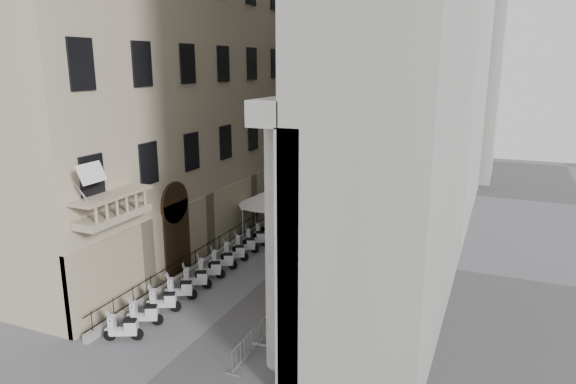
% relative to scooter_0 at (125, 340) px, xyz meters
% --- Properties ---
extents(far_building, '(22.00, 10.00, 30.00)m').
position_rel_scooter_0_xyz_m(far_building, '(2.93, 43.06, 15.00)').
color(far_building, '#B8B6AD').
rests_on(far_building, ground).
extents(iron_fence, '(0.30, 28.00, 1.40)m').
position_rel_scooter_0_xyz_m(iron_fence, '(-1.37, 13.06, 0.00)').
color(iron_fence, black).
rests_on(iron_fence, ground).
extents(blue_awning, '(1.60, 3.00, 3.00)m').
position_rel_scooter_0_xyz_m(blue_awning, '(7.08, 21.06, 0.00)').
color(blue_awning, navy).
rests_on(blue_awning, ground).
extents(flag, '(1.00, 1.40, 8.20)m').
position_rel_scooter_0_xyz_m(flag, '(-1.07, 0.06, 0.00)').
color(flag, '#9E0C11').
rests_on(flag, ground).
extents(scooter_0, '(1.51, 1.10, 1.50)m').
position_rel_scooter_0_xyz_m(scooter_0, '(0.00, 0.00, 0.00)').
color(scooter_0, silver).
rests_on(scooter_0, ground).
extents(scooter_1, '(1.51, 1.10, 1.50)m').
position_rel_scooter_0_xyz_m(scooter_1, '(0.00, 1.47, 0.00)').
color(scooter_1, silver).
rests_on(scooter_1, ground).
extents(scooter_2, '(1.51, 1.10, 1.50)m').
position_rel_scooter_0_xyz_m(scooter_2, '(0.00, 2.94, 0.00)').
color(scooter_2, silver).
rests_on(scooter_2, ground).
extents(scooter_3, '(1.51, 1.10, 1.50)m').
position_rel_scooter_0_xyz_m(scooter_3, '(0.00, 4.41, 0.00)').
color(scooter_3, silver).
rests_on(scooter_3, ground).
extents(scooter_4, '(1.51, 1.10, 1.50)m').
position_rel_scooter_0_xyz_m(scooter_4, '(0.00, 5.88, 0.00)').
color(scooter_4, silver).
rests_on(scooter_4, ground).
extents(scooter_5, '(1.51, 1.10, 1.50)m').
position_rel_scooter_0_xyz_m(scooter_5, '(0.00, 7.35, 0.00)').
color(scooter_5, silver).
rests_on(scooter_5, ground).
extents(scooter_6, '(1.51, 1.10, 1.50)m').
position_rel_scooter_0_xyz_m(scooter_6, '(0.00, 8.82, 0.00)').
color(scooter_6, silver).
rests_on(scooter_6, ground).
extents(scooter_7, '(1.51, 1.10, 1.50)m').
position_rel_scooter_0_xyz_m(scooter_7, '(0.00, 10.29, 0.00)').
color(scooter_7, silver).
rests_on(scooter_7, ground).
extents(scooter_8, '(1.51, 1.10, 1.50)m').
position_rel_scooter_0_xyz_m(scooter_8, '(0.00, 11.75, 0.00)').
color(scooter_8, silver).
rests_on(scooter_8, ground).
extents(scooter_9, '(1.51, 1.10, 1.50)m').
position_rel_scooter_0_xyz_m(scooter_9, '(0.00, 13.22, 0.00)').
color(scooter_9, silver).
rests_on(scooter_9, ground).
extents(scooter_10, '(1.51, 1.10, 1.50)m').
position_rel_scooter_0_xyz_m(scooter_10, '(0.00, 14.69, 0.00)').
color(scooter_10, silver).
rests_on(scooter_10, ground).
extents(scooter_11, '(1.51, 1.10, 1.50)m').
position_rel_scooter_0_xyz_m(scooter_11, '(0.00, 16.16, 0.00)').
color(scooter_11, silver).
rests_on(scooter_11, ground).
extents(scooter_12, '(1.51, 1.10, 1.50)m').
position_rel_scooter_0_xyz_m(scooter_12, '(0.00, 17.63, 0.00)').
color(scooter_12, silver).
rests_on(scooter_12, ground).
extents(scooter_13, '(1.51, 1.10, 1.50)m').
position_rel_scooter_0_xyz_m(scooter_13, '(0.00, 19.10, 0.00)').
color(scooter_13, silver).
rests_on(scooter_13, ground).
extents(scooter_14, '(1.51, 1.10, 1.50)m').
position_rel_scooter_0_xyz_m(scooter_14, '(0.00, 20.57, 0.00)').
color(scooter_14, silver).
rests_on(scooter_14, ground).
extents(scooter_15, '(1.51, 1.10, 1.50)m').
position_rel_scooter_0_xyz_m(scooter_15, '(0.00, 22.04, 0.00)').
color(scooter_15, silver).
rests_on(scooter_15, ground).
extents(barrier_0, '(0.60, 2.40, 1.10)m').
position_rel_scooter_0_xyz_m(barrier_0, '(5.75, 0.72, 0.00)').
color(barrier_0, '#B3B6BB').
rests_on(barrier_0, ground).
extents(barrier_1, '(0.60, 2.40, 1.10)m').
position_rel_scooter_0_xyz_m(barrier_1, '(5.75, 3.22, 0.00)').
color(barrier_1, '#B3B6BB').
rests_on(barrier_1, ground).
extents(barrier_2, '(0.60, 2.40, 1.10)m').
position_rel_scooter_0_xyz_m(barrier_2, '(5.75, 5.72, 0.00)').
color(barrier_2, '#B3B6BB').
rests_on(barrier_2, ground).
extents(barrier_3, '(0.60, 2.40, 1.10)m').
position_rel_scooter_0_xyz_m(barrier_3, '(5.75, 8.22, 0.00)').
color(barrier_3, '#B3B6BB').
rests_on(barrier_3, ground).
extents(barrier_4, '(0.60, 2.40, 1.10)m').
position_rel_scooter_0_xyz_m(barrier_4, '(5.75, 10.72, 0.00)').
color(barrier_4, '#B3B6BB').
rests_on(barrier_4, ground).
extents(barrier_5, '(0.60, 2.40, 1.10)m').
position_rel_scooter_0_xyz_m(barrier_5, '(5.75, 13.22, 0.00)').
color(barrier_5, '#B3B6BB').
rests_on(barrier_5, ground).
extents(barrier_6, '(0.60, 2.40, 1.10)m').
position_rel_scooter_0_xyz_m(barrier_6, '(5.75, 15.72, 0.00)').
color(barrier_6, '#B3B6BB').
rests_on(barrier_6, ground).
extents(barrier_7, '(0.60, 2.40, 1.10)m').
position_rel_scooter_0_xyz_m(barrier_7, '(5.75, 18.22, 0.00)').
color(barrier_7, '#B3B6BB').
rests_on(barrier_7, ground).
extents(barrier_8, '(0.60, 2.40, 1.10)m').
position_rel_scooter_0_xyz_m(barrier_8, '(5.75, 20.72, 0.00)').
color(barrier_8, '#B3B6BB').
rests_on(barrier_8, ground).
extents(security_tent, '(4.30, 4.30, 3.49)m').
position_rel_scooter_0_xyz_m(security_tent, '(0.35, 15.06, 2.92)').
color(security_tent, silver).
rests_on(security_tent, ground).
extents(street_lamp, '(2.51, 0.32, 7.67)m').
position_rel_scooter_0_xyz_m(street_lamp, '(0.13, 18.46, 4.54)').
color(street_lamp, '#95989D').
rests_on(street_lamp, ground).
extents(info_kiosk, '(0.33, 0.85, 1.76)m').
position_rel_scooter_0_xyz_m(info_kiosk, '(0.43, 15.23, 0.89)').
color(info_kiosk, black).
rests_on(info_kiosk, ground).
extents(pedestrian_a, '(0.87, 0.73, 2.03)m').
position_rel_scooter_0_xyz_m(pedestrian_a, '(3.71, 20.51, 1.01)').
color(pedestrian_a, '#0F0E38').
rests_on(pedestrian_a, ground).
extents(pedestrian_b, '(0.96, 0.83, 1.69)m').
position_rel_scooter_0_xyz_m(pedestrian_b, '(5.25, 22.53, 0.85)').
color(pedestrian_b, black).
rests_on(pedestrian_b, ground).
extents(pedestrian_c, '(0.90, 0.60, 1.81)m').
position_rel_scooter_0_xyz_m(pedestrian_c, '(2.16, 29.67, 0.90)').
color(pedestrian_c, black).
rests_on(pedestrian_c, ground).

